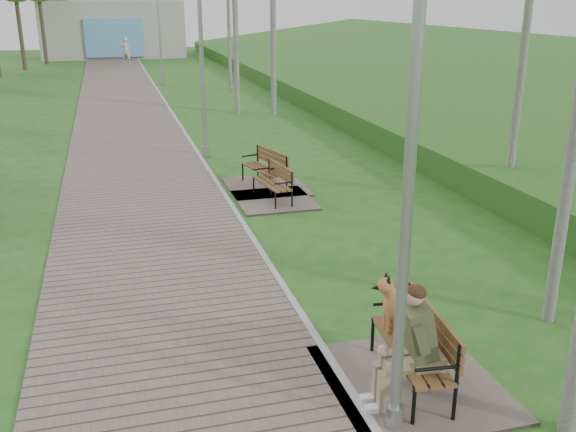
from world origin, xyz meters
name	(u,v)px	position (x,y,z in m)	size (l,w,h in m)	color
walkway	(129,132)	(-1.75, 21.50, 0.02)	(3.50, 67.00, 0.04)	#685954
kerb	(183,129)	(0.00, 21.50, 0.03)	(0.10, 67.00, 0.05)	#999993
embankment	(525,120)	(12.00, 20.00, 0.00)	(14.00, 70.00, 1.60)	#41712A
building_north	(113,29)	(-1.50, 50.97, 1.99)	(10.00, 5.20, 4.00)	#9E9E99
bench_main	(408,352)	(0.64, 5.93, 0.46)	(1.86, 2.07, 1.63)	#685954
bench_second	(272,193)	(0.93, 13.11, 0.18)	(1.60, 1.78, 0.98)	#685954
bench_third	(264,179)	(1.00, 14.16, 0.20)	(1.75, 1.94, 1.07)	#685954
lamp_post_near	(406,221)	(0.20, 5.31, 2.24)	(0.19, 0.19, 4.79)	#95979C
lamp_post_second	(202,69)	(0.17, 17.60, 2.37)	(0.20, 0.20, 5.07)	#95979C
lamp_post_third	(160,32)	(0.45, 33.67, 2.57)	(0.21, 0.21, 5.51)	#95979C
pedestrian_near	(126,51)	(-0.86, 45.33, 0.85)	(0.62, 0.41, 1.71)	beige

